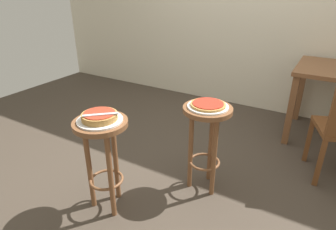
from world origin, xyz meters
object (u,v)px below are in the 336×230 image
stool_foreground (103,146)px  stool_middle (206,131)px  serving_plate_middle (208,106)px  serving_plate_foreground (100,120)px  pizza_middle (208,104)px  pizza_foreground (100,116)px  pizza_server_knife (100,114)px

stool_foreground → stool_middle: 0.75m
serving_plate_middle → stool_middle: bearing=166.0°
serving_plate_foreground → pizza_middle: size_ratio=1.17×
serving_plate_foreground → serving_plate_middle: (0.51, 0.56, 0.00)m
stool_foreground → serving_plate_foreground: size_ratio=2.35×
pizza_foreground → serving_plate_foreground: bearing=0.0°
pizza_foreground → stool_middle: (0.51, 0.56, -0.22)m
serving_plate_foreground → stool_middle: size_ratio=0.42×
serving_plate_middle → pizza_foreground: bearing=-132.3°
serving_plate_foreground → pizza_server_knife: (0.03, -0.02, 0.06)m
stool_foreground → serving_plate_middle: size_ratio=2.35×
pizza_middle → stool_middle: bearing=180.0°
stool_middle → pizza_server_knife: bearing=-129.5°
serving_plate_middle → pizza_server_knife: pizza_server_knife is taller
stool_foreground → pizza_server_knife: bearing=-33.7°
stool_middle → pizza_server_knife: 0.79m
stool_middle → serving_plate_foreground: bearing=-132.3°
serving_plate_foreground → serving_plate_middle: 0.75m
serving_plate_foreground → pizza_middle: pizza_middle is taller
pizza_foreground → stool_middle: 0.79m
stool_middle → serving_plate_middle: serving_plate_middle is taller
serving_plate_foreground → pizza_server_knife: size_ratio=1.34×
serving_plate_middle → stool_foreground: bearing=-132.3°
serving_plate_foreground → serving_plate_middle: same height
pizza_middle → pizza_server_knife: 0.75m
stool_foreground → pizza_middle: (0.51, 0.56, 0.21)m
pizza_middle → pizza_server_knife: pizza_server_knife is taller
pizza_foreground → serving_plate_middle: pizza_foreground is taller
stool_middle → pizza_middle: size_ratio=2.76×
pizza_foreground → stool_middle: pizza_foreground is taller
stool_foreground → pizza_foreground: 0.22m
serving_plate_foreground → serving_plate_middle: size_ratio=1.00×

